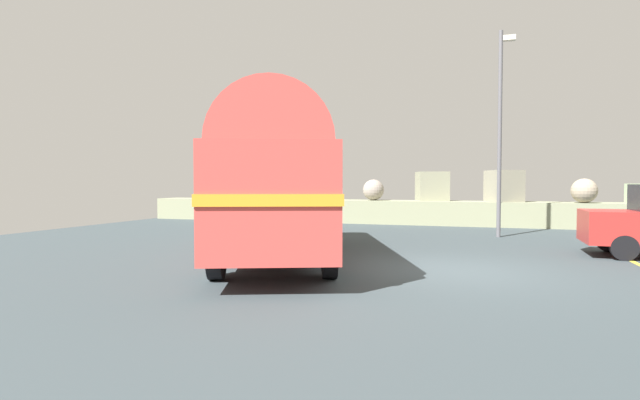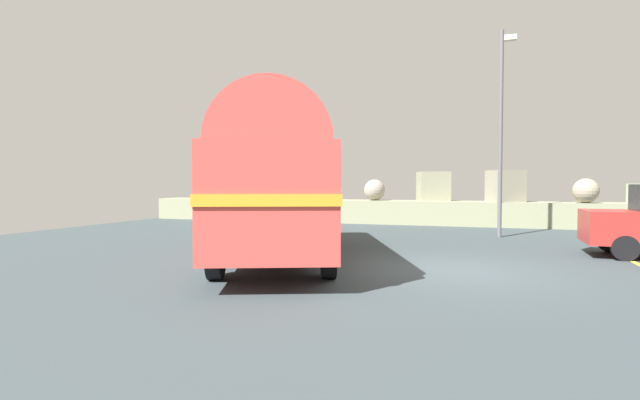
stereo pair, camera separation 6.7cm
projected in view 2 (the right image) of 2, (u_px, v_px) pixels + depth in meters
ground at (451, 271)px, 10.22m from camera, size 32.00×26.00×0.02m
breakwater at (462, 208)px, 21.43m from camera, size 31.36×2.31×2.49m
vintage_coach at (278, 178)px, 11.85m from camera, size 5.32×8.87×3.70m
lamp_post at (502, 123)px, 16.52m from camera, size 0.59×0.84×7.20m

